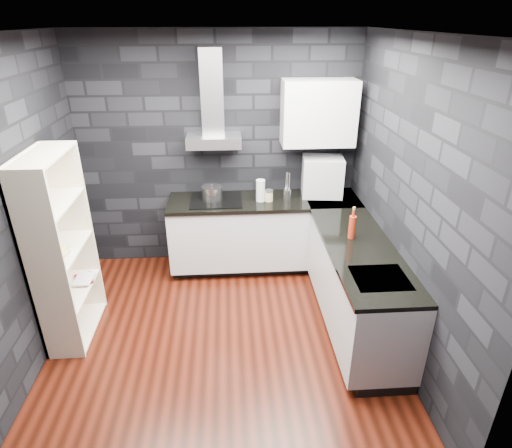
{
  "coord_description": "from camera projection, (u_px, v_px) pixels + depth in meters",
  "views": [
    {
      "loc": [
        0.1,
        -3.24,
        2.8
      ],
      "look_at": [
        0.35,
        0.45,
        1.0
      ],
      "focal_mm": 30.0,
      "sensor_mm": 36.0,
      "label": 1
    }
  ],
  "objects": [
    {
      "name": "ground",
      "position": [
        223.0,
        338.0,
        4.13
      ],
      "size": [
        3.2,
        3.2,
        0.0
      ],
      "primitive_type": "plane",
      "color": "#3D1209"
    },
    {
      "name": "ceiling",
      "position": [
        210.0,
        32.0,
        2.94
      ],
      "size": [
        3.2,
        3.2,
        0.0
      ],
      "primitive_type": "plane",
      "rotation": [
        3.14,
        0.0,
        0.0
      ],
      "color": "silver"
    },
    {
      "name": "wall_back",
      "position": [
        219.0,
        154.0,
        4.99
      ],
      "size": [
        3.2,
        0.05,
        2.7
      ],
      "primitive_type": "cube",
      "color": "black",
      "rests_on": "ground"
    },
    {
      "name": "wall_front",
      "position": [
        213.0,
        348.0,
        2.08
      ],
      "size": [
        3.2,
        0.05,
        2.7
      ],
      "primitive_type": "cube",
      "color": "black",
      "rests_on": "ground"
    },
    {
      "name": "wall_left",
      "position": [
        15.0,
        217.0,
        3.43
      ],
      "size": [
        0.05,
        3.2,
        2.7
      ],
      "primitive_type": "cube",
      "color": "black",
      "rests_on": "ground"
    },
    {
      "name": "wall_right",
      "position": [
        409.0,
        206.0,
        3.63
      ],
      "size": [
        0.05,
        3.2,
        2.7
      ],
      "primitive_type": "cube",
      "color": "black",
      "rests_on": "ground"
    },
    {
      "name": "toekick_back",
      "position": [
        263.0,
        261.0,
        5.34
      ],
      "size": [
        2.18,
        0.5,
        0.1
      ],
      "primitive_type": "cube",
      "color": "black",
      "rests_on": "ground"
    },
    {
      "name": "toekick_right",
      "position": [
        357.0,
        322.0,
        4.27
      ],
      "size": [
        0.5,
        1.78,
        0.1
      ],
      "primitive_type": "cube",
      "color": "black",
      "rests_on": "ground"
    },
    {
      "name": "counter_back_cab",
      "position": [
        264.0,
        232.0,
        5.11
      ],
      "size": [
        2.2,
        0.6,
        0.76
      ],
      "primitive_type": "cube",
      "color": "silver",
      "rests_on": "ground"
    },
    {
      "name": "counter_right_cab",
      "position": [
        358.0,
        286.0,
        4.08
      ],
      "size": [
        0.6,
        1.8,
        0.76
      ],
      "primitive_type": "cube",
      "color": "silver",
      "rests_on": "ground"
    },
    {
      "name": "counter_back_top",
      "position": [
        264.0,
        201.0,
        4.93
      ],
      "size": [
        2.2,
        0.62,
        0.04
      ],
      "primitive_type": "cube",
      "color": "black",
      "rests_on": "counter_back_cab"
    },
    {
      "name": "counter_right_top",
      "position": [
        361.0,
        249.0,
        3.91
      ],
      "size": [
        0.62,
        1.8,
        0.04
      ],
      "primitive_type": "cube",
      "color": "black",
      "rests_on": "counter_right_cab"
    },
    {
      "name": "counter_corner_top",
      "position": [
        332.0,
        199.0,
        4.98
      ],
      "size": [
        0.62,
        0.62,
        0.04
      ],
      "primitive_type": "cube",
      "color": "black",
      "rests_on": "counter_right_cab"
    },
    {
      "name": "hood_body",
      "position": [
        214.0,
        141.0,
        4.72
      ],
      "size": [
        0.6,
        0.34,
        0.12
      ],
      "primitive_type": "cube",
      "color": "#B7B6BC",
      "rests_on": "wall_back"
    },
    {
      "name": "hood_chimney",
      "position": [
        212.0,
        92.0,
        4.56
      ],
      "size": [
        0.24,
        0.2,
        0.9
      ],
      "primitive_type": "cube",
      "color": "#B7B6BC",
      "rests_on": "hood_body"
    },
    {
      "name": "upper_cabinet",
      "position": [
        319.0,
        113.0,
        4.66
      ],
      "size": [
        0.8,
        0.35,
        0.7
      ],
      "primitive_type": "cube",
      "color": "silver",
      "rests_on": "wall_back"
    },
    {
      "name": "cooktop",
      "position": [
        216.0,
        200.0,
        4.89
      ],
      "size": [
        0.58,
        0.5,
        0.01
      ],
      "primitive_type": "cube",
      "color": "black",
      "rests_on": "counter_back_top"
    },
    {
      "name": "sink_rim",
      "position": [
        380.0,
        278.0,
        3.45
      ],
      "size": [
        0.44,
        0.4,
        0.01
      ],
      "primitive_type": "cube",
      "color": "#B7B6BC",
      "rests_on": "counter_right_top"
    },
    {
      "name": "pot",
      "position": [
        212.0,
        193.0,
        4.88
      ],
      "size": [
        0.26,
        0.26,
        0.13
      ],
      "primitive_type": "cylinder",
      "rotation": [
        0.0,
        0.0,
        0.18
      ],
      "color": "silver",
      "rests_on": "cooktop"
    },
    {
      "name": "glass_vase",
      "position": [
        260.0,
        191.0,
        4.83
      ],
      "size": [
        0.12,
        0.12,
        0.25
      ],
      "primitive_type": "cylinder",
      "rotation": [
        0.0,
        0.0,
        -0.14
      ],
      "color": "silver",
      "rests_on": "counter_back_top"
    },
    {
      "name": "storage_jar",
      "position": [
        269.0,
        196.0,
        4.86
      ],
      "size": [
        0.11,
        0.11,
        0.11
      ],
      "primitive_type": "cylinder",
      "rotation": [
        0.0,
        0.0,
        0.24
      ],
      "color": "tan",
      "rests_on": "counter_back_top"
    },
    {
      "name": "utensil_crock",
      "position": [
        287.0,
        194.0,
        4.91
      ],
      "size": [
        0.09,
        0.09,
        0.12
      ],
      "primitive_type": "cylinder",
      "rotation": [
        0.0,
        0.0,
        -0.02
      ],
      "color": "silver",
      "rests_on": "counter_back_top"
    },
    {
      "name": "appliance_garage",
      "position": [
        322.0,
        176.0,
        4.96
      ],
      "size": [
        0.49,
        0.4,
        0.46
      ],
      "primitive_type": "cube",
      "rotation": [
        0.0,
        0.0,
        -0.11
      ],
      "color": "#AFB1B6",
      "rests_on": "counter_back_top"
    },
    {
      "name": "red_bottle",
      "position": [
        352.0,
        227.0,
        4.02
      ],
      "size": [
        0.08,
        0.08,
        0.22
      ],
      "primitive_type": "cylinder",
      "rotation": [
        0.0,
        0.0,
        0.29
      ],
      "color": "maroon",
      "rests_on": "counter_right_top"
    },
    {
      "name": "bookshelf",
      "position": [
        62.0,
        251.0,
        3.85
      ],
      "size": [
        0.48,
        0.85,
        1.8
      ],
      "primitive_type": "cube",
      "rotation": [
        0.0,
        0.0,
        -0.19
      ],
      "color": "beige",
      "rests_on": "ground"
    },
    {
      "name": "fruit_bowl",
      "position": [
        57.0,
        252.0,
        3.75
      ],
      "size": [
        0.27,
        0.27,
        0.06
      ],
      "primitive_type": "imported",
      "rotation": [
        0.0,
        0.0,
        -0.17
      ],
      "color": "white",
      "rests_on": "bookshelf"
    },
    {
      "name": "book_red",
      "position": [
        73.0,
        272.0,
        4.13
      ],
      "size": [
        0.16,
        0.08,
        0.22
      ],
      "primitive_type": "imported",
      "rotation": [
        0.0,
        0.0,
        0.41
      ],
      "color": "maroon",
      "rests_on": "bookshelf"
    },
    {
      "name": "book_second",
      "position": [
        73.0,
        270.0,
        4.13
      ],
      "size": [
        0.17,
        0.02,
        0.24
      ],
      "primitive_type": "imported",
      "rotation": [
        0.0,
        0.0,
        -0.03
      ],
      "color": "#B2B2B2",
      "rests_on": "bookshelf"
    }
  ]
}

